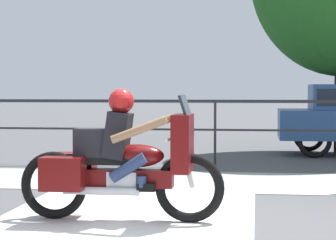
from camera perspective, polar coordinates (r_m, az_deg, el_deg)
ground_plane at (r=7.35m, az=1.36°, el=-9.09°), size 120.00×120.00×0.00m
sidewalk_band at (r=10.69m, az=3.39°, el=-5.35°), size 44.00×2.40×0.01m
crosswalk_band at (r=7.27m, az=-4.46°, el=-9.20°), size 2.98×6.00×0.01m
fence_railing at (r=12.68m, az=4.13°, el=0.52°), size 36.00×0.05×1.30m
motorcycle at (r=7.47m, az=-4.17°, el=-3.60°), size 2.36×0.76×1.51m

